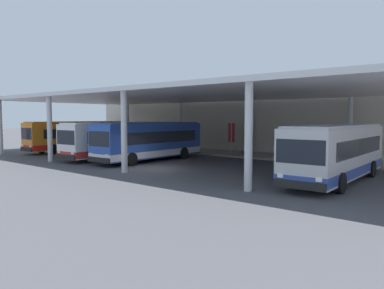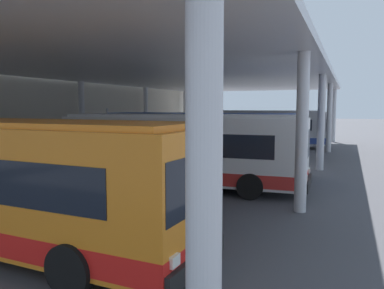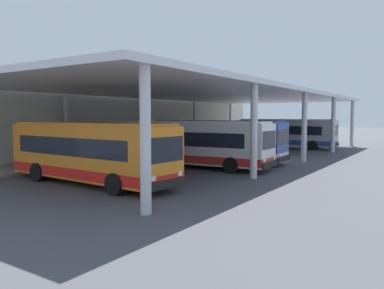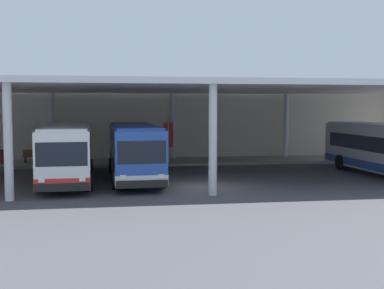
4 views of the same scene
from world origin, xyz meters
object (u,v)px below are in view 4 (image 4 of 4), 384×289
(bus_middle_bay, at_px, (134,151))
(banner_sign, at_px, (168,137))
(trash_bin, at_px, (2,157))
(bus_second_bay, at_px, (67,153))
(bus_far_bay, at_px, (381,148))
(bench_waiting, at_px, (35,156))

(bus_middle_bay, bearing_deg, banner_sign, 70.05)
(trash_bin, bearing_deg, bus_second_bay, -58.60)
(banner_sign, bearing_deg, bus_middle_bay, -109.95)
(bus_second_bay, xyz_separation_m, trash_bin, (-5.29, 8.67, -0.98))
(bus_middle_bay, distance_m, bus_far_bay, 15.12)
(bus_far_bay, relative_size, trash_bin, 10.78)
(bus_second_bay, relative_size, banner_sign, 3.32)
(bus_far_bay, height_order, banner_sign, banner_sign)
(bus_second_bay, xyz_separation_m, banner_sign, (6.52, 8.23, 0.32))
(bench_waiting, relative_size, banner_sign, 0.56)
(bench_waiting, height_order, banner_sign, banner_sign)
(bus_second_bay, height_order, trash_bin, bus_second_bay)
(bench_waiting, bearing_deg, banner_sign, -5.23)
(bus_second_bay, distance_m, bus_middle_bay, 3.71)
(trash_bin, bearing_deg, banner_sign, -2.13)
(bus_middle_bay, xyz_separation_m, bus_far_bay, (15.12, -0.13, 0.00))
(bus_far_bay, height_order, bench_waiting, bus_far_bay)
(bus_far_bay, distance_m, trash_bin, 25.53)
(bench_waiting, height_order, trash_bin, trash_bin)
(bus_second_bay, xyz_separation_m, bus_middle_bay, (3.68, 0.42, 0.00))
(bus_second_bay, xyz_separation_m, bench_waiting, (-3.06, 9.11, -0.99))
(bus_second_bay, height_order, bus_far_bay, same)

